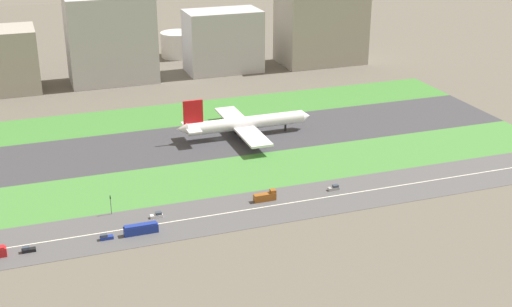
# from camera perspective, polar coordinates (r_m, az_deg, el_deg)

# --- Properties ---
(ground_plane) EXTENTS (800.00, 800.00, 0.00)m
(ground_plane) POSITION_cam_1_polar(r_m,az_deg,el_deg) (317.69, -3.13, 1.19)
(ground_plane) COLOR #5B564C
(runway) EXTENTS (280.00, 46.00, 0.10)m
(runway) POSITION_cam_1_polar(r_m,az_deg,el_deg) (317.67, -3.13, 1.20)
(runway) COLOR #38383D
(runway) RESTS_ON ground_plane
(grass_median_north) EXTENTS (280.00, 36.00, 0.10)m
(grass_median_north) POSITION_cam_1_polar(r_m,az_deg,el_deg) (354.96, -5.03, 3.40)
(grass_median_north) COLOR #3D7A33
(grass_median_north) RESTS_ON ground_plane
(grass_median_south) EXTENTS (280.00, 36.00, 0.10)m
(grass_median_south) POSITION_cam_1_polar(r_m,az_deg,el_deg) (281.41, -0.73, -1.58)
(grass_median_south) COLOR #427F38
(grass_median_south) RESTS_ON ground_plane
(highway) EXTENTS (280.00, 28.00, 0.10)m
(highway) POSITION_cam_1_polar(r_m,az_deg,el_deg) (254.12, 1.61, -4.30)
(highway) COLOR #4C4C4F
(highway) RESTS_ON ground_plane
(highway_centerline) EXTENTS (266.00, 0.50, 0.01)m
(highway_centerline) POSITION_cam_1_polar(r_m,az_deg,el_deg) (254.09, 1.61, -4.28)
(highway_centerline) COLOR silver
(highway_centerline) RESTS_ON highway
(airliner) EXTENTS (65.00, 56.00, 19.70)m
(airliner) POSITION_cam_1_polar(r_m,az_deg,el_deg) (318.86, -1.10, 2.49)
(airliner) COLOR white
(airliner) RESTS_ON runway
(bus_1) EXTENTS (11.60, 2.50, 3.50)m
(bus_1) POSITION_cam_1_polar(r_m,az_deg,el_deg) (237.18, -9.47, -6.16)
(bus_1) COLOR navy
(bus_1) RESTS_ON highway
(truck_0) EXTENTS (8.40, 2.50, 4.00)m
(truck_0) POSITION_cam_1_polar(r_m,az_deg,el_deg) (256.96, 0.78, -3.58)
(truck_0) COLOR brown
(truck_0) RESTS_ON highway
(car_0) EXTENTS (4.40, 1.80, 2.00)m
(car_0) POSITION_cam_1_polar(r_m,az_deg,el_deg) (235.40, -18.29, -7.53)
(car_0) COLOR black
(car_0) RESTS_ON highway
(car_1) EXTENTS (4.40, 1.80, 2.00)m
(car_1) POSITION_cam_1_polar(r_m,az_deg,el_deg) (236.28, -12.27, -6.75)
(car_1) COLOR navy
(car_1) RESTS_ON highway
(car_3) EXTENTS (4.40, 1.80, 2.00)m
(car_3) POSITION_cam_1_polar(r_m,az_deg,el_deg) (267.47, 6.45, -2.83)
(car_3) COLOR #99999E
(car_3) RESTS_ON highway
(car_2) EXTENTS (4.40, 1.80, 2.00)m
(car_2) POSITION_cam_1_polar(r_m,az_deg,el_deg) (247.48, -8.17, -5.06)
(car_2) COLOR silver
(car_2) RESTS_ON highway
(traffic_light) EXTENTS (0.36, 0.50, 7.20)m
(traffic_light) POSITION_cam_1_polar(r_m,az_deg,el_deg) (251.17, -11.89, -4.05)
(traffic_light) COLOR #4C4C51
(traffic_light) RESTS_ON highway
(terminal_building) EXTENTS (36.98, 31.88, 34.96)m
(terminal_building) POSITION_cam_1_polar(r_m,az_deg,el_deg) (410.53, -20.15, 7.23)
(terminal_building) COLOR #9E998E
(terminal_building) RESTS_ON ground_plane
(hangar_building) EXTENTS (49.23, 30.21, 49.96)m
(hangar_building) POSITION_cam_1_polar(r_m,az_deg,el_deg) (412.22, -11.87, 9.23)
(hangar_building) COLOR #B2B2B7
(hangar_building) RESTS_ON ground_plane
(office_tower) EXTENTS (45.22, 26.07, 37.34)m
(office_tower) POSITION_cam_1_polar(r_m,az_deg,el_deg) (427.50, -2.74, 9.24)
(office_tower) COLOR #B2B2B7
(office_tower) RESTS_ON ground_plane
(cargo_warehouse) EXTENTS (52.52, 33.47, 46.26)m
(cargo_warehouse) POSITION_cam_1_polar(r_m,az_deg,el_deg) (449.41, 5.38, 10.38)
(cargo_warehouse) COLOR #9E998E
(cargo_warehouse) RESTS_ON ground_plane
(fuel_tank_west) EXTENTS (22.91, 22.91, 16.34)m
(fuel_tank_west) POSITION_cam_1_polar(r_m,az_deg,el_deg) (467.85, -6.43, 8.92)
(fuel_tank_west) COLOR silver
(fuel_tank_west) RESTS_ON ground_plane
(fuel_tank_centre) EXTENTS (22.58, 22.58, 14.70)m
(fuel_tank_centre) POSITION_cam_1_polar(r_m,az_deg,el_deg) (476.48, -2.48, 9.18)
(fuel_tank_centre) COLOR silver
(fuel_tank_centre) RESTS_ON ground_plane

